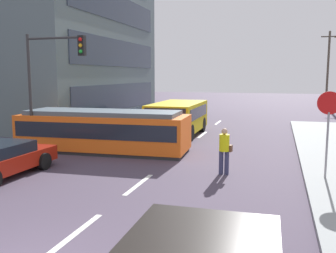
% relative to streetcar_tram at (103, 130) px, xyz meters
% --- Properties ---
extents(ground_plane, '(120.00, 120.00, 0.00)m').
position_rel_streetcar_tram_xyz_m(ground_plane, '(3.51, -0.61, -0.99)').
color(ground_plane, '#4A3F51').
extents(lane_stripe_1, '(0.16, 2.40, 0.01)m').
position_rel_streetcar_tram_xyz_m(lane_stripe_1, '(3.51, -8.61, -0.98)').
color(lane_stripe_1, silver).
rests_on(lane_stripe_1, ground).
extents(lane_stripe_2, '(0.16, 2.40, 0.01)m').
position_rel_streetcar_tram_xyz_m(lane_stripe_2, '(3.51, -4.61, -0.98)').
color(lane_stripe_2, silver).
rests_on(lane_stripe_2, ground).
extents(lane_stripe_3, '(0.16, 2.40, 0.01)m').
position_rel_streetcar_tram_xyz_m(lane_stripe_3, '(3.51, 6.00, -0.98)').
color(lane_stripe_3, silver).
rests_on(lane_stripe_3, ground).
extents(lane_stripe_4, '(0.16, 2.40, 0.01)m').
position_rel_streetcar_tram_xyz_m(lane_stripe_4, '(3.51, 12.00, -0.98)').
color(lane_stripe_4, silver).
rests_on(lane_stripe_4, ground).
extents(streetcar_tram, '(8.00, 2.91, 1.91)m').
position_rel_streetcar_tram_xyz_m(streetcar_tram, '(0.00, 0.00, 0.00)').
color(streetcar_tram, orange).
rests_on(streetcar_tram, ground).
extents(city_bus, '(2.59, 5.58, 1.93)m').
position_rel_streetcar_tram_xyz_m(city_bus, '(2.14, 5.47, 0.11)').
color(city_bus, gold).
rests_on(city_bus, ground).
extents(pedestrian_crossing, '(0.47, 0.36, 1.67)m').
position_rel_streetcar_tram_xyz_m(pedestrian_crossing, '(6.00, -2.54, -0.04)').
color(pedestrian_crossing, '#343557').
rests_on(pedestrian_crossing, ground).
extents(parked_sedan_far, '(2.17, 4.27, 1.19)m').
position_rel_streetcar_tram_xyz_m(parked_sedan_far, '(-1.80, 3.96, -0.36)').
color(parked_sedan_far, '#2C5C2F').
rests_on(parked_sedan_far, ground).
extents(parked_sedan_furthest, '(2.10, 4.42, 1.19)m').
position_rel_streetcar_tram_xyz_m(parked_sedan_furthest, '(-1.34, 9.59, -0.36)').
color(parked_sedan_furthest, '#B0C2BD').
rests_on(parked_sedan_furthest, ground).
extents(stop_sign, '(0.76, 0.07, 2.88)m').
position_rel_streetcar_tram_xyz_m(stop_sign, '(9.38, -2.50, 1.21)').
color(stop_sign, gray).
rests_on(stop_sign, sidewalk_curb_right).
extents(traffic_light_mast, '(2.89, 0.33, 5.32)m').
position_rel_streetcar_tram_xyz_m(traffic_light_mast, '(-1.86, -1.26, 2.73)').
color(traffic_light_mast, '#333333').
rests_on(traffic_light_mast, ground).
extents(utility_pole_distant, '(1.80, 0.24, 8.35)m').
position_rel_streetcar_tram_xyz_m(utility_pole_distant, '(12.96, 29.92, 3.37)').
color(utility_pole_distant, brown).
rests_on(utility_pole_distant, ground).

